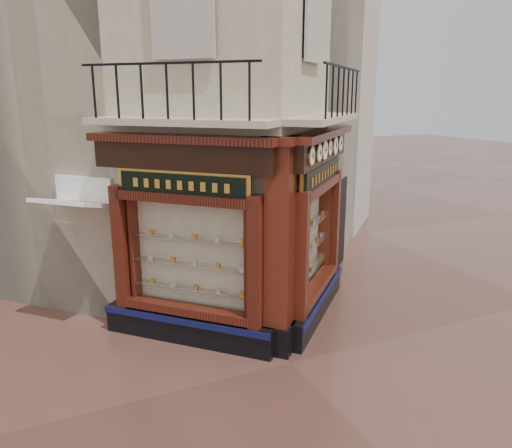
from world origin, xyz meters
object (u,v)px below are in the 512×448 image
clock_e (335,146)px  clock_d (329,148)px  clock_f (340,143)px  signboard_left (182,185)px  clock_b (319,153)px  clock_c (324,150)px  awning (81,327)px  signboard_right (322,174)px  corner_pilaster (280,252)px  clock_a (311,156)px

clock_e → clock_d: bearing=-180.0°
clock_f → signboard_left: bearing=146.0°
clock_f → clock_d: bearing=-180.0°
clock_b → clock_e: size_ratio=0.85×
clock_d → clock_f: (0.75, 0.75, 0.00)m
clock_e → signboard_left: (-3.45, -0.37, -0.52)m
clock_f → signboard_left: clock_f is taller
clock_f → signboard_left: 3.92m
clock_c → awning: clock_c is taller
clock_b → clock_f: bearing=0.0°
awning → clock_b: bearing=-162.4°
clock_e → clock_b: bearing=-180.0°
signboard_right → clock_b: bearing=-172.2°
clock_e → clock_f: bearing=0.0°
awning → signboard_right: 5.87m
signboard_left → clock_e: bearing=-128.9°
clock_b → corner_pilaster: bearing=155.7°
clock_d → clock_c: bearing=180.0°
clock_f → signboard_left: (-3.82, -0.74, -0.52)m
clock_e → signboard_left: clock_e is taller
corner_pilaster → signboard_right: corner_pilaster is taller
clock_c → clock_e: bearing=-0.0°
signboard_right → signboard_left: bearing=135.0°
clock_c → corner_pilaster: bearing=163.0°
clock_a → signboard_right: bearing=4.7°
clock_a → clock_e: size_ratio=0.84×
clock_e → clock_a: bearing=-180.0°
clock_a → clock_b: bearing=0.0°
clock_b → awning: bearing=107.6°
clock_d → awning: bearing=117.3°
clock_a → clock_b: size_ratio=0.99×
clock_c → signboard_left: clock_c is taller
clock_a → clock_e: 1.98m
clock_d → awning: (-4.88, 1.56, -3.62)m
corner_pilaster → clock_b: (0.97, 0.37, 1.67)m
clock_d → awning: clock_d is taller
clock_f → corner_pilaster: bearing=171.6°
clock_b → signboard_left: clock_b is taller
clock_c → signboard_right: 0.64m
clock_f → clock_c: bearing=180.0°
awning → clock_c: bearing=-157.3°
clock_f → signboard_right: bearing=174.5°
clock_b → signboard_left: (-2.43, 0.65, -0.52)m
corner_pilaster → clock_a: corner_pilaster is taller
corner_pilaster → clock_e: corner_pilaster is taller
clock_b → signboard_right: (0.49, 0.65, -0.52)m
awning → signboard_left: size_ratio=0.70×
clock_a → clock_c: 1.00m
clock_c → awning: size_ratio=0.30×
clock_a → awning: bearing=101.2°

